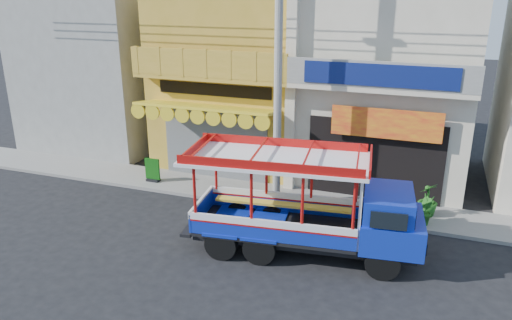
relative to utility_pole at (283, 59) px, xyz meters
The scene contains 11 objects.
ground 6.08m from the utility_pole, 75.53° to the right, with size 90.00×90.00×0.00m, color black.
sidewalk 5.09m from the utility_pole, 39.41° to the left, with size 30.00×2.00×0.12m, color slate.
shophouse_left 5.70m from the utility_pole, 124.03° to the left, with size 6.00×7.50×8.24m.
shophouse_right 5.54m from the utility_pole, 58.56° to the left, with size 6.00×6.75×8.24m.
party_pilaster 1.87m from the utility_pole, 95.46° to the left, with size 0.35×0.30×8.00m, color beige.
filler_building_left 11.25m from the utility_pole, 155.15° to the left, with size 6.00×6.00×7.60m, color gray.
utility_pole is the anchor object (origin of this frame).
songthaew_truck 4.86m from the utility_pole, 53.53° to the right, with size 6.71×2.83×3.04m.
green_sign 6.92m from the utility_pole, behind, with size 0.59×0.28×0.91m.
potted_plant_b 6.47m from the utility_pole, ahead, with size 0.48×0.39×0.87m, color #1F5B1A.
potted_plant_c 6.48m from the utility_pole, ahead, with size 0.62×0.62×1.11m, color #1F5B1A.
Camera 1 is at (3.67, -11.66, 7.22)m, focal length 35.00 mm.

